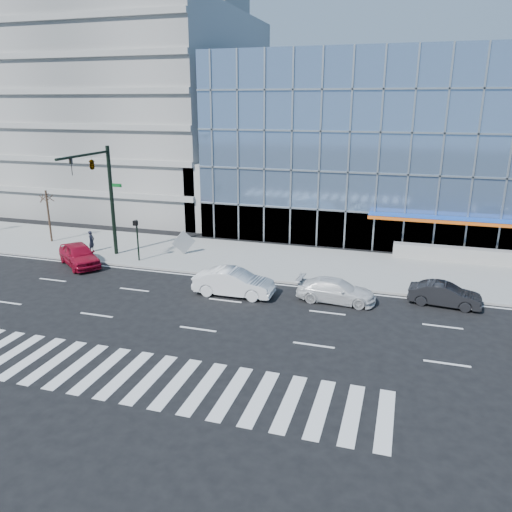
# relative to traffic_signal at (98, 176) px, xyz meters

# --- Properties ---
(ground) EXTENTS (160.00, 160.00, 0.00)m
(ground) POSITION_rel_traffic_signal_xyz_m (11.00, -4.57, -6.16)
(ground) COLOR black
(ground) RESTS_ON ground
(sidewalk) EXTENTS (120.00, 8.00, 0.15)m
(sidewalk) POSITION_rel_traffic_signal_xyz_m (11.00, 3.43, -6.09)
(sidewalk) COLOR gray
(sidewalk) RESTS_ON ground
(theatre_building) EXTENTS (42.00, 26.00, 15.00)m
(theatre_building) POSITION_rel_traffic_signal_xyz_m (25.00, 21.43, 1.34)
(theatre_building) COLOR #6683AB
(theatre_building) RESTS_ON ground
(parking_garage) EXTENTS (24.00, 24.00, 20.00)m
(parking_garage) POSITION_rel_traffic_signal_xyz_m (-9.00, 21.43, 3.84)
(parking_garage) COLOR gray
(parking_garage) RESTS_ON ground
(ramp_block) EXTENTS (6.00, 8.00, 6.00)m
(ramp_block) POSITION_rel_traffic_signal_xyz_m (5.00, 13.43, -3.16)
(ramp_block) COLOR gray
(ramp_block) RESTS_ON ground
(tower_backdrop) EXTENTS (14.00, 14.00, 48.00)m
(tower_backdrop) POSITION_rel_traffic_signal_xyz_m (-19.00, 65.43, 17.84)
(tower_backdrop) COLOR gray
(tower_backdrop) RESTS_ON ground
(traffic_signal) EXTENTS (1.14, 5.74, 8.00)m
(traffic_signal) POSITION_rel_traffic_signal_xyz_m (0.00, 0.00, 0.00)
(traffic_signal) COLOR black
(traffic_signal) RESTS_ON sidewalk
(ped_signal_post) EXTENTS (0.30, 0.33, 3.00)m
(ped_signal_post) POSITION_rel_traffic_signal_xyz_m (2.50, 0.37, -4.02)
(ped_signal_post) COLOR black
(ped_signal_post) RESTS_ON sidewalk
(street_tree_near) EXTENTS (1.10, 1.10, 4.23)m
(street_tree_near) POSITION_rel_traffic_signal_xyz_m (-7.00, 2.93, -2.39)
(street_tree_near) COLOR #332319
(street_tree_near) RESTS_ON sidewalk
(white_suv) EXTENTS (4.63, 2.00, 1.33)m
(white_suv) POSITION_rel_traffic_signal_xyz_m (17.19, -2.77, -5.50)
(white_suv) COLOR silver
(white_suv) RESTS_ON ground
(white_sedan) EXTENTS (4.85, 1.73, 1.59)m
(white_sedan) POSITION_rel_traffic_signal_xyz_m (11.19, -3.57, -5.37)
(white_sedan) COLOR white
(white_sedan) RESTS_ON ground
(dark_sedan) EXTENTS (4.09, 1.79, 1.31)m
(dark_sedan) POSITION_rel_traffic_signal_xyz_m (23.19, -1.57, -5.51)
(dark_sedan) COLOR black
(dark_sedan) RESTS_ON ground
(red_sedan) EXTENTS (4.87, 4.35, 1.60)m
(red_sedan) POSITION_rel_traffic_signal_xyz_m (-1.15, -1.45, -5.37)
(red_sedan) COLOR #A10C26
(red_sedan) RESTS_ON ground
(pedestrian) EXTENTS (0.42, 0.61, 1.62)m
(pedestrian) POSITION_rel_traffic_signal_xyz_m (-2.05, 1.36, -5.21)
(pedestrian) COLOR black
(pedestrian) RESTS_ON sidewalk
(tilted_panel) EXTENTS (1.42, 1.25, 1.84)m
(tilted_panel) POSITION_rel_traffic_signal_xyz_m (4.95, 2.81, -5.10)
(tilted_panel) COLOR #A2A2A2
(tilted_panel) RESTS_ON sidewalk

